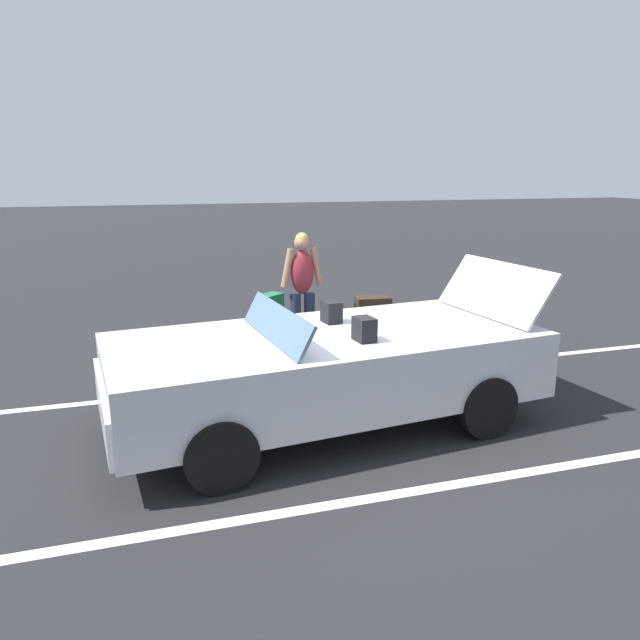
# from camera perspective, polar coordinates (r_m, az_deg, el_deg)

# --- Properties ---
(ground_plane) EXTENTS (80.00, 80.00, 0.00)m
(ground_plane) POSITION_cam_1_polar(r_m,az_deg,el_deg) (6.04, 0.68, -9.89)
(ground_plane) COLOR black
(lot_line_near) EXTENTS (18.00, 0.12, 0.01)m
(lot_line_near) POSITION_cam_1_polar(r_m,az_deg,el_deg) (7.18, -2.42, -5.92)
(lot_line_near) COLOR silver
(lot_line_near) RESTS_ON ground_plane
(lot_line_mid) EXTENTS (18.00, 0.12, 0.01)m
(lot_line_mid) POSITION_cam_1_polar(r_m,az_deg,el_deg) (4.85, 6.01, -16.41)
(lot_line_mid) COLOR silver
(lot_line_mid) RESTS_ON ground_plane
(convertible_car) EXTENTS (4.37, 2.17, 1.49)m
(convertible_car) POSITION_cam_1_polar(r_m,az_deg,el_deg) (5.75, -1.11, -4.82)
(convertible_car) COLOR silver
(convertible_car) RESTS_ON ground_plane
(suitcase_large_black) EXTENTS (0.51, 0.34, 0.74)m
(suitcase_large_black) POSITION_cam_1_polar(r_m,az_deg,el_deg) (8.45, 5.00, -0.26)
(suitcase_large_black) COLOR #2D2319
(suitcase_large_black) RESTS_ON ground_plane
(suitcase_medium_bright) EXTENTS (0.46, 0.44, 0.62)m
(suitcase_medium_bright) POSITION_cam_1_polar(r_m,az_deg,el_deg) (9.20, -4.75, 0.57)
(suitcase_medium_bright) COLOR #19723F
(suitcase_medium_bright) RESTS_ON ground_plane
(traveler_person) EXTENTS (0.60, 0.22, 1.65)m
(traveler_person) POSITION_cam_1_polar(r_m,az_deg,el_deg) (8.12, -1.70, 3.27)
(traveler_person) COLOR #1E2338
(traveler_person) RESTS_ON ground_plane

